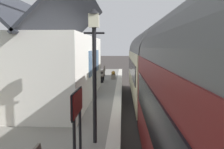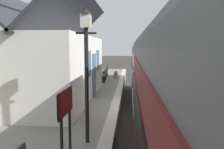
# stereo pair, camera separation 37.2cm
# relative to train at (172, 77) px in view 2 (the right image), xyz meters

# --- Properties ---
(ground_plane) EXTENTS (160.00, 160.00, 0.00)m
(ground_plane) POSITION_rel_train_xyz_m (1.58, 0.90, -2.22)
(ground_plane) COLOR #383330
(platform) EXTENTS (32.00, 5.28, 0.87)m
(platform) POSITION_rel_train_xyz_m (1.58, 4.54, -1.79)
(platform) COLOR gray
(platform) RESTS_ON ground
(platform_edge_coping) EXTENTS (32.00, 0.36, 0.02)m
(platform_edge_coping) POSITION_rel_train_xyz_m (1.58, 2.08, -1.34)
(platform_edge_coping) COLOR beige
(platform_edge_coping) RESTS_ON platform
(rail_near) EXTENTS (52.00, 0.08, 0.14)m
(rail_near) POSITION_rel_train_xyz_m (1.58, -0.72, -2.15)
(rail_near) COLOR gray
(rail_near) RESTS_ON ground
(rail_far) EXTENTS (52.00, 0.08, 0.14)m
(rail_far) POSITION_rel_train_xyz_m (1.58, 0.72, -2.15)
(rail_far) COLOR gray
(rail_far) RESTS_ON ground
(train) EXTENTS (20.77, 2.73, 4.32)m
(train) POSITION_rel_train_xyz_m (0.00, 0.00, 0.00)
(train) COLOR black
(train) RESTS_ON ground
(station_building) EXTENTS (8.47, 3.72, 5.78)m
(station_building) POSITION_rel_train_xyz_m (2.50, 4.97, 0.25)
(station_building) COLOR white
(station_building) RESTS_ON platform
(bench_near_building) EXTENTS (1.41, 0.47, 0.88)m
(bench_near_building) POSITION_rel_train_xyz_m (8.02, 3.29, -0.87)
(bench_near_building) COLOR brown
(bench_near_building) RESTS_ON platform
(bench_platform_end) EXTENTS (1.42, 0.48, 0.88)m
(bench_platform_end) POSITION_rel_train_xyz_m (11.00, 3.45, -0.87)
(bench_platform_end) COLOR brown
(bench_platform_end) RESTS_ON platform
(planter_edge_near) EXTENTS (0.99, 0.32, 0.59)m
(planter_edge_near) POSITION_rel_train_xyz_m (9.66, 2.57, -1.07)
(planter_edge_near) COLOR gray
(planter_edge_near) RESTS_ON platform
(planter_bench_right) EXTENTS (0.40, 0.40, 0.68)m
(planter_bench_right) POSITION_rel_train_xyz_m (9.83, 5.03, -1.00)
(planter_bench_right) COLOR black
(planter_bench_right) RESTS_ON platform
(planter_corner_building) EXTENTS (0.43, 0.43, 0.74)m
(planter_corner_building) POSITION_rel_train_xyz_m (10.56, 6.68, -0.94)
(planter_corner_building) COLOR black
(planter_corner_building) RESTS_ON platform
(lamp_post_platform) EXTENTS (0.32, 0.50, 3.32)m
(lamp_post_platform) POSITION_rel_train_xyz_m (-2.59, 2.54, 1.00)
(lamp_post_platform) COLOR black
(lamp_post_platform) RESTS_ON platform
(station_sign_board) EXTENTS (0.96, 0.06, 1.57)m
(station_sign_board) POSITION_rel_train_xyz_m (-3.82, 2.75, -0.16)
(station_sign_board) COLOR black
(station_sign_board) RESTS_ON platform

